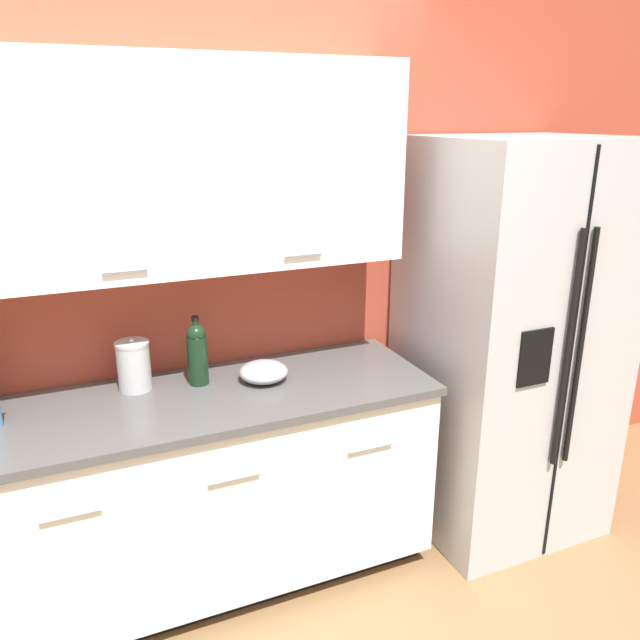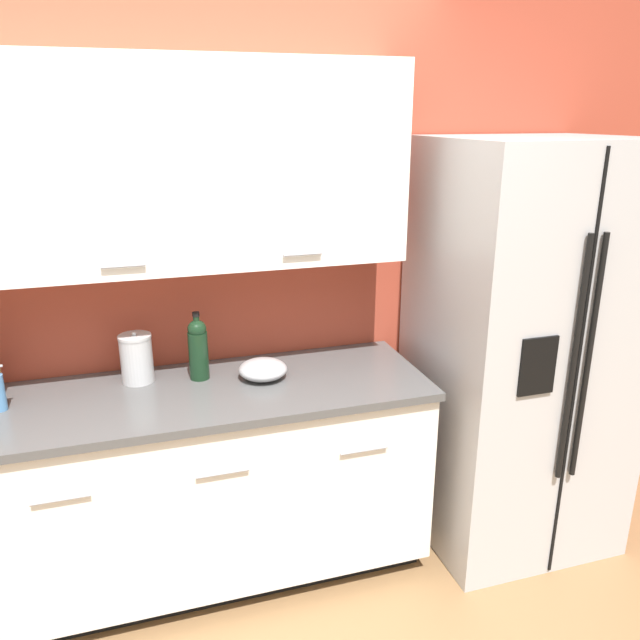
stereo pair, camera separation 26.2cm
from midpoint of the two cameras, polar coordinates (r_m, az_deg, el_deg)
wall_back at (r=2.68m, az=-12.73°, el=6.57°), size 10.00×0.39×2.60m
counter_unit at (r=2.79m, az=-12.95°, el=-15.20°), size 2.40×0.64×0.90m
refrigerator at (r=3.06m, az=20.09°, el=-2.55°), size 0.85×0.81×1.89m
wine_bottle at (r=2.65m, az=-8.33°, el=-2.59°), size 0.08×0.08×0.30m
steel_canister at (r=2.68m, az=-13.78°, el=-3.47°), size 0.14×0.14×0.22m
mixing_bowl at (r=2.66m, az=-2.44°, el=-4.59°), size 0.21×0.21×0.08m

